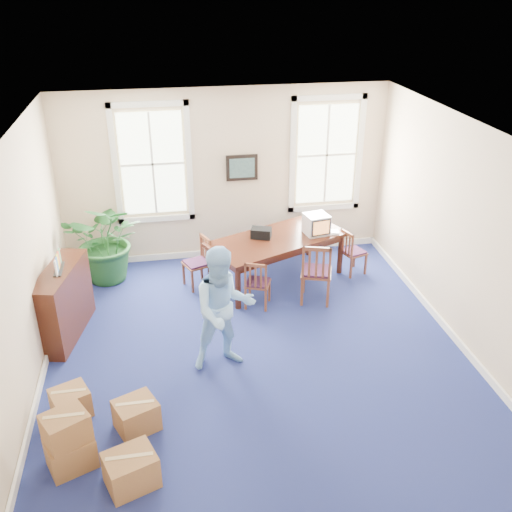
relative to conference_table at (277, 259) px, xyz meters
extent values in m
plane|color=navy|center=(-0.74, -2.08, -0.41)|extent=(6.50, 6.50, 0.00)
plane|color=white|center=(-0.74, -2.08, 2.79)|extent=(6.50, 6.50, 0.00)
plane|color=beige|center=(-0.74, 1.17, 1.19)|extent=(6.50, 0.00, 6.50)
plane|color=beige|center=(-0.74, -5.33, 1.19)|extent=(6.50, 0.00, 6.50)
plane|color=beige|center=(-3.74, -2.08, 1.19)|extent=(0.00, 6.50, 6.50)
plane|color=beige|center=(2.26, -2.08, 1.19)|extent=(0.00, 6.50, 6.50)
cube|color=white|center=(-0.74, 1.14, -0.35)|extent=(6.00, 0.04, 0.12)
cube|color=white|center=(-3.71, -2.08, -0.35)|extent=(0.04, 6.50, 0.12)
cube|color=white|center=(2.23, -2.08, -0.35)|extent=(0.04, 6.50, 0.12)
cube|color=white|center=(1.04, 0.00, 0.43)|extent=(0.17, 0.20, 0.05)
cube|color=black|center=(-0.27, 0.05, 0.50)|extent=(0.40, 0.33, 0.17)
imported|color=#91CAFF|center=(-1.22, -2.29, 0.49)|extent=(0.96, 0.78, 1.80)
cube|color=#3E1A0E|center=(-3.49, -1.14, 0.15)|extent=(0.71, 1.47, 1.11)
imported|color=#1D5221|center=(-2.91, 0.53, 0.35)|extent=(1.64, 1.51, 1.52)
camera|label=1|loc=(-1.93, -8.78, 4.57)|focal=40.00mm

